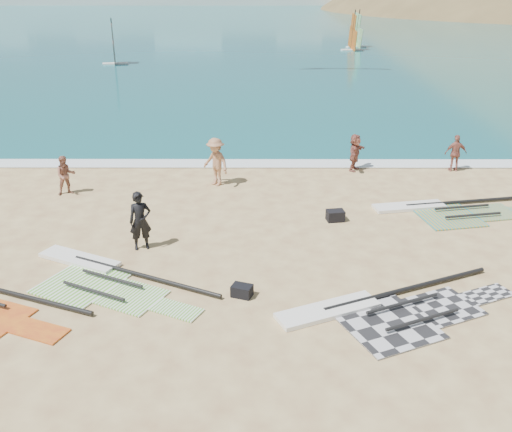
{
  "coord_description": "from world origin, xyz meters",
  "views": [
    {
      "loc": [
        -1.3,
        -12.4,
        8.02
      ],
      "look_at": [
        -1.35,
        4.0,
        1.0
      ],
      "focal_mm": 40.0,
      "sensor_mm": 36.0,
      "label": 1
    }
  ],
  "objects_px": {
    "gear_bag_far": "(242,291)",
    "beachgoer_mid": "(216,162)",
    "beachgoer_right": "(355,152)",
    "person_wetsuit": "(140,221)",
    "rig_grey": "(383,310)",
    "rig_green": "(101,276)",
    "rig_orange": "(448,210)",
    "beachgoer_back": "(456,153)",
    "beachgoer_left": "(66,175)",
    "gear_bag_near": "(335,216)"
  },
  "relations": [
    {
      "from": "gear_bag_far",
      "to": "person_wetsuit",
      "type": "distance_m",
      "value": 4.39
    },
    {
      "from": "person_wetsuit",
      "to": "beachgoer_mid",
      "type": "relative_size",
      "value": 0.96
    },
    {
      "from": "rig_orange",
      "to": "gear_bag_far",
      "type": "relative_size",
      "value": 11.94
    },
    {
      "from": "gear_bag_far",
      "to": "person_wetsuit",
      "type": "relative_size",
      "value": 0.28
    },
    {
      "from": "rig_green",
      "to": "beachgoer_back",
      "type": "relative_size",
      "value": 3.57
    },
    {
      "from": "beachgoer_right",
      "to": "person_wetsuit",
      "type": "bearing_deg",
      "value": 161.05
    },
    {
      "from": "rig_grey",
      "to": "gear_bag_far",
      "type": "bearing_deg",
      "value": 144.08
    },
    {
      "from": "beachgoer_left",
      "to": "beachgoer_mid",
      "type": "height_order",
      "value": "beachgoer_mid"
    },
    {
      "from": "gear_bag_near",
      "to": "gear_bag_far",
      "type": "height_order",
      "value": "gear_bag_near"
    },
    {
      "from": "rig_orange",
      "to": "beachgoer_back",
      "type": "distance_m",
      "value": 4.94
    },
    {
      "from": "beachgoer_left",
      "to": "beachgoer_right",
      "type": "xyz_separation_m",
      "value": [
        11.7,
        2.97,
        0.04
      ]
    },
    {
      "from": "beachgoer_left",
      "to": "beachgoer_mid",
      "type": "xyz_separation_m",
      "value": [
        5.76,
        1.06,
        0.21
      ]
    },
    {
      "from": "beachgoer_left",
      "to": "beachgoer_mid",
      "type": "distance_m",
      "value": 5.87
    },
    {
      "from": "gear_bag_near",
      "to": "person_wetsuit",
      "type": "relative_size",
      "value": 0.32
    },
    {
      "from": "person_wetsuit",
      "to": "beachgoer_back",
      "type": "bearing_deg",
      "value": 14.67
    },
    {
      "from": "rig_grey",
      "to": "beachgoer_back",
      "type": "relative_size",
      "value": 4.08
    },
    {
      "from": "rig_grey",
      "to": "rig_green",
      "type": "distance_m",
      "value": 7.9
    },
    {
      "from": "beachgoer_mid",
      "to": "gear_bag_far",
      "type": "bearing_deg",
      "value": -39.84
    },
    {
      "from": "gear_bag_near",
      "to": "gear_bag_far",
      "type": "xyz_separation_m",
      "value": [
        -3.14,
        -5.08,
        -0.03
      ]
    },
    {
      "from": "person_wetsuit",
      "to": "beachgoer_mid",
      "type": "height_order",
      "value": "beachgoer_mid"
    },
    {
      "from": "person_wetsuit",
      "to": "beachgoer_mid",
      "type": "bearing_deg",
      "value": 54.27
    },
    {
      "from": "gear_bag_near",
      "to": "beachgoer_mid",
      "type": "bearing_deg",
      "value": 140.38
    },
    {
      "from": "rig_orange",
      "to": "beachgoer_back",
      "type": "bearing_deg",
      "value": 59.25
    },
    {
      "from": "rig_green",
      "to": "beachgoer_mid",
      "type": "distance_m",
      "value": 8.3
    },
    {
      "from": "gear_bag_far",
      "to": "beachgoer_mid",
      "type": "distance_m",
      "value": 8.87
    },
    {
      "from": "gear_bag_near",
      "to": "beachgoer_mid",
      "type": "xyz_separation_m",
      "value": [
        -4.42,
        3.66,
        0.79
      ]
    },
    {
      "from": "rig_green",
      "to": "beachgoer_right",
      "type": "bearing_deg",
      "value": 74.3
    },
    {
      "from": "person_wetsuit",
      "to": "beachgoer_mid",
      "type": "distance_m",
      "value": 6.17
    },
    {
      "from": "rig_grey",
      "to": "gear_bag_far",
      "type": "distance_m",
      "value": 3.73
    },
    {
      "from": "gear_bag_far",
      "to": "beachgoer_left",
      "type": "distance_m",
      "value": 10.43
    },
    {
      "from": "rig_grey",
      "to": "beachgoer_mid",
      "type": "xyz_separation_m",
      "value": [
        -4.93,
        9.49,
        0.93
      ]
    },
    {
      "from": "rig_orange",
      "to": "gear_bag_far",
      "type": "height_order",
      "value": "gear_bag_far"
    },
    {
      "from": "beachgoer_back",
      "to": "beachgoer_right",
      "type": "xyz_separation_m",
      "value": [
        -4.36,
        0.09,
        0.01
      ]
    },
    {
      "from": "beachgoer_left",
      "to": "beachgoer_right",
      "type": "height_order",
      "value": "beachgoer_right"
    },
    {
      "from": "rig_green",
      "to": "beachgoer_right",
      "type": "distance_m",
      "value": 13.04
    },
    {
      "from": "rig_grey",
      "to": "beachgoer_left",
      "type": "height_order",
      "value": "beachgoer_left"
    },
    {
      "from": "rig_grey",
      "to": "gear_bag_near",
      "type": "distance_m",
      "value": 5.86
    },
    {
      "from": "rig_orange",
      "to": "beachgoer_right",
      "type": "height_order",
      "value": "beachgoer_right"
    },
    {
      "from": "gear_bag_far",
      "to": "beachgoer_right",
      "type": "relative_size",
      "value": 0.33
    },
    {
      "from": "rig_green",
      "to": "beachgoer_left",
      "type": "height_order",
      "value": "beachgoer_left"
    },
    {
      "from": "beachgoer_mid",
      "to": "beachgoer_right",
      "type": "xyz_separation_m",
      "value": [
        5.93,
        1.9,
        -0.17
      ]
    },
    {
      "from": "rig_orange",
      "to": "beachgoer_back",
      "type": "xyz_separation_m",
      "value": [
        1.66,
        4.59,
        0.76
      ]
    },
    {
      "from": "rig_grey",
      "to": "gear_bag_near",
      "type": "bearing_deg",
      "value": 70.75
    },
    {
      "from": "rig_orange",
      "to": "beachgoer_left",
      "type": "xyz_separation_m",
      "value": [
        -14.4,
        1.71,
        0.72
      ]
    },
    {
      "from": "gear_bag_far",
      "to": "beachgoer_mid",
      "type": "xyz_separation_m",
      "value": [
        -1.28,
        8.74,
        0.82
      ]
    },
    {
      "from": "rig_orange",
      "to": "beachgoer_left",
      "type": "distance_m",
      "value": 14.52
    },
    {
      "from": "gear_bag_far",
      "to": "beachgoer_left",
      "type": "xyz_separation_m",
      "value": [
        -7.04,
        7.67,
        0.61
      ]
    },
    {
      "from": "gear_bag_near",
      "to": "beachgoer_right",
      "type": "distance_m",
      "value": 5.8
    },
    {
      "from": "rig_orange",
      "to": "beachgoer_right",
      "type": "bearing_deg",
      "value": 109.11
    },
    {
      "from": "rig_green",
      "to": "gear_bag_far",
      "type": "distance_m",
      "value": 4.17
    }
  ]
}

